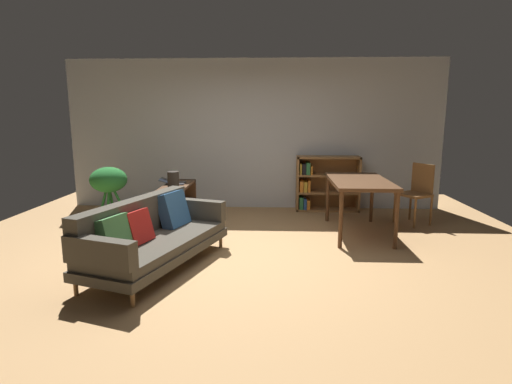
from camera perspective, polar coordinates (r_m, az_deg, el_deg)
ground_plane at (r=5.19m, az=-1.87°, el=-8.60°), size 8.16×8.16×0.00m
back_wall_panel at (r=7.60m, az=-0.31°, el=7.95°), size 6.80×0.10×2.70m
fabric_couch at (r=4.82m, az=-14.33°, el=-5.69°), size 1.37×2.12×0.78m
media_console at (r=6.52m, az=-11.04°, el=-1.89°), size 0.39×1.31×0.64m
open_laptop at (r=6.65m, az=-11.31°, el=1.34°), size 0.41×0.34×0.08m
desk_speaker at (r=6.11m, az=-11.40°, el=1.57°), size 0.17×0.17×0.26m
potted_floor_plant at (r=6.74m, az=-19.74°, el=0.85°), size 0.56×0.56×0.92m
dining_table at (r=6.08m, az=14.11°, el=0.95°), size 0.81×1.48×0.80m
dining_chair_near at (r=6.97m, az=21.45°, el=0.26°), size 0.57×0.58×0.95m
bookshelf at (r=7.54m, az=9.28°, el=1.18°), size 1.12×0.36×0.98m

